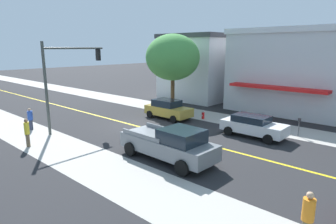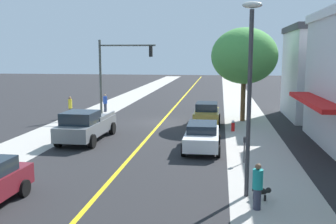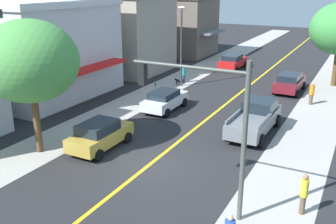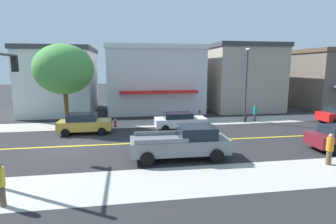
% 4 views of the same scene
% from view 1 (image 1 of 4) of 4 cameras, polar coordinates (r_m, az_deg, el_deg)
% --- Properties ---
extents(ground_plane, '(140.00, 140.00, 0.00)m').
position_cam_1_polar(ground_plane, '(23.34, -6.60, -2.62)').
color(ground_plane, '#262628').
extents(sidewalk_left, '(3.49, 126.00, 0.01)m').
position_cam_1_polar(sidewalk_left, '(28.05, 3.65, 0.02)').
color(sidewalk_left, '#ADA8A0').
rests_on(sidewalk_left, ground).
extents(sidewalk_right, '(3.49, 126.00, 0.01)m').
position_cam_1_polar(sidewalk_right, '(19.80, -21.31, -6.18)').
color(sidewalk_right, '#ADA8A0').
rests_on(sidewalk_right, ground).
extents(road_centerline_stripe, '(0.20, 126.00, 0.00)m').
position_cam_1_polar(road_centerline_stripe, '(23.34, -6.60, -2.61)').
color(road_centerline_stripe, yellow).
rests_on(road_centerline_stripe, ground).
extents(tan_rowhouse, '(9.71, 7.75, 7.58)m').
position_cam_1_polar(tan_rowhouse, '(36.19, 7.28, 8.84)').
color(tan_rowhouse, silver).
rests_on(tan_rowhouse, ground).
extents(pale_office_building, '(10.45, 11.26, 7.79)m').
position_cam_1_polar(pale_office_building, '(31.23, 24.14, 7.47)').
color(pale_office_building, silver).
rests_on(pale_office_building, ground).
extents(street_tree_left_near, '(5.14, 5.14, 7.33)m').
position_cam_1_polar(street_tree_left_near, '(28.10, 0.93, 10.63)').
color(street_tree_left_near, brown).
rests_on(street_tree_left_near, ground).
extents(fire_hydrant, '(0.44, 0.24, 0.77)m').
position_cam_1_polar(fire_hydrant, '(25.39, 6.88, -0.51)').
color(fire_hydrant, red).
rests_on(fire_hydrant, ground).
extents(parking_meter, '(0.12, 0.18, 1.30)m').
position_cam_1_polar(parking_meter, '(22.12, 24.26, -2.21)').
color(parking_meter, '#4C4C51').
rests_on(parking_meter, ground).
extents(traffic_light_mast, '(4.89, 0.32, 6.48)m').
position_cam_1_polar(traffic_light_mast, '(22.37, -19.59, 7.31)').
color(traffic_light_mast, '#474C47').
rests_on(traffic_light_mast, ground).
extents(white_sedan_left_curb, '(2.04, 4.37, 1.48)m').
position_cam_1_polar(white_sedan_left_curb, '(21.00, 16.31, -2.54)').
color(white_sedan_left_curb, silver).
rests_on(white_sedan_left_curb, ground).
extents(gold_sedan_left_curb, '(2.04, 4.18, 1.64)m').
position_cam_1_polar(gold_sedan_left_curb, '(25.28, -0.00, 0.61)').
color(gold_sedan_left_curb, '#B29338').
rests_on(gold_sedan_left_curb, ground).
extents(grey_pickup_truck, '(2.40, 5.76, 1.93)m').
position_cam_1_polar(grey_pickup_truck, '(15.87, 0.39, -6.25)').
color(grey_pickup_truck, slate).
rests_on(grey_pickup_truck, ground).
extents(pedestrian_orange_shirt, '(0.38, 0.38, 1.76)m').
position_cam_1_polar(pedestrian_orange_shirt, '(10.55, 25.68, -17.96)').
color(pedestrian_orange_shirt, brown).
rests_on(pedestrian_orange_shirt, ground).
extents(pedestrian_blue_shirt, '(0.37, 0.37, 1.64)m').
position_cam_1_polar(pedestrian_blue_shirt, '(24.17, -25.34, -1.15)').
color(pedestrian_blue_shirt, '#33384C').
rests_on(pedestrian_blue_shirt, ground).
extents(pedestrian_yellow_shirt, '(0.31, 0.31, 1.80)m').
position_cam_1_polar(pedestrian_yellow_shirt, '(20.00, -25.86, -3.50)').
color(pedestrian_yellow_shirt, brown).
rests_on(pedestrian_yellow_shirt, ground).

